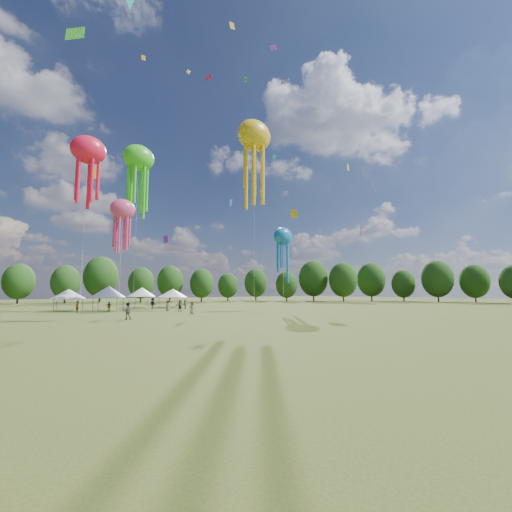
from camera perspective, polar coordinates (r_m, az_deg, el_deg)
ground at (r=19.52m, az=34.85°, el=-14.37°), size 300.00×300.00×0.00m
spectator_near at (r=40.31m, az=-21.23°, el=-8.84°), size 1.08×0.95×1.89m
spectators_far at (r=57.19m, az=-15.96°, el=-8.14°), size 17.85×16.93×1.92m
festival_tents at (r=62.87m, az=-24.40°, el=-5.70°), size 36.13×12.35×4.38m
show_kites at (r=53.82m, az=-11.24°, el=14.64°), size 45.95×19.14×32.68m
small_kites at (r=57.81m, az=-14.92°, el=22.73°), size 66.53×52.34×46.78m
treeline at (r=70.17m, az=-25.61°, el=-2.72°), size 201.57×95.24×13.43m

